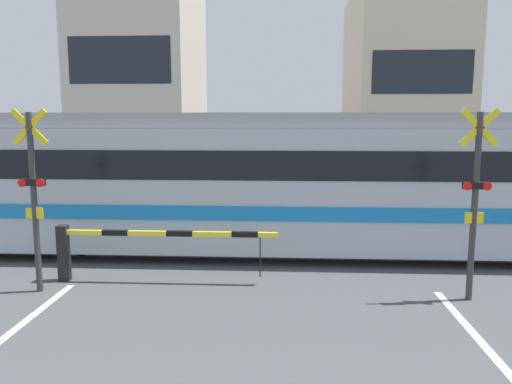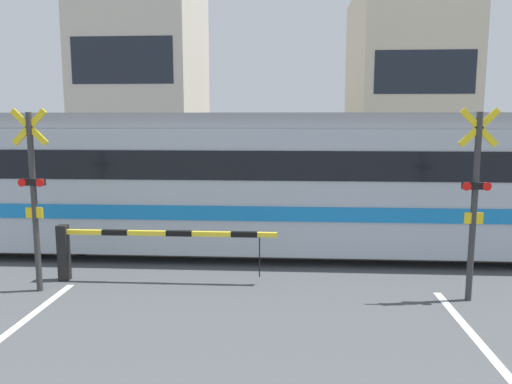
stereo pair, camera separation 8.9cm
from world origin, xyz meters
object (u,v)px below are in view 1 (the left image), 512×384
Objects in this scene: crossing_barrier_near at (121,243)px; crossing_barrier_far at (348,199)px; pedestrian at (277,182)px; crossing_signal_right at (475,196)px; crossing_signal_left at (34,192)px; commuter_train at (366,179)px.

crossing_barrier_far is at bearing 47.68° from crossing_barrier_near.
pedestrian reaches higher than crossing_barrier_far.
crossing_signal_right is (6.57, -0.65, 1.10)m from crossing_barrier_near.
pedestrian is (4.38, 9.20, -0.94)m from crossing_signal_left.
commuter_train is at bearing -69.84° from pedestrian.
pedestrian is at bearing 70.74° from crossing_barrier_near.
crossing_signal_right is (7.96, 0.00, 0.00)m from crossing_signal_left.
commuter_train is 7.32m from crossing_signal_left.
commuter_train is 5.87m from crossing_barrier_near.
commuter_train is 6.38× the size of crossing_signal_right.
crossing_barrier_far is (5.18, 5.69, 0.00)m from crossing_barrier_near.
crossing_signal_right is at bearing -77.63° from crossing_barrier_far.
crossing_signal_left is at bearing -154.06° from commuter_train.
crossing_barrier_near is at bearing -109.26° from pedestrian.
commuter_train is 6.44m from pedestrian.
crossing_signal_left reaches higher than commuter_train.
crossing_signal_right is at bearing -66.64° from commuter_train.
crossing_barrier_near is at bearing -132.32° from crossing_barrier_far.
crossing_barrier_near is at bearing 24.96° from crossing_signal_left.
crossing_signal_right is 9.91m from pedestrian.
crossing_signal_right is at bearing -5.62° from crossing_barrier_near.
commuter_train is at bearing 26.20° from crossing_barrier_near.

